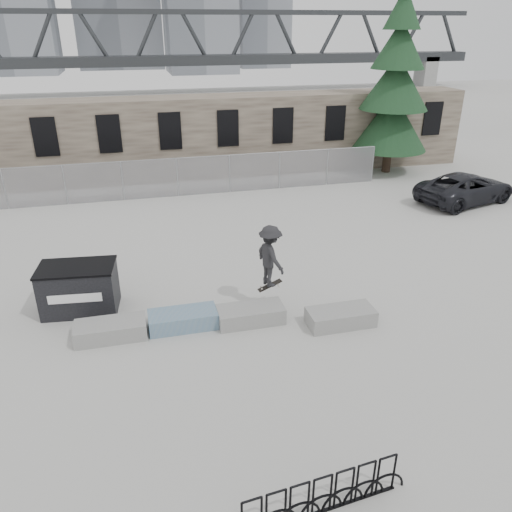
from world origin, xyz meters
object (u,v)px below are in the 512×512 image
at_px(spruce_tree, 395,87).
at_px(suv, 466,188).
at_px(bike_rack, 322,496).
at_px(planter_center_left, 183,319).
at_px(dumpster, 79,288).
at_px(planter_far_left, 111,329).
at_px(planter_center_right, 251,314).
at_px(skateboarder, 270,256).
at_px(planter_offset, 341,316).

xyz_separation_m(spruce_tree, suv, (1.11, -6.19, -4.18)).
bearing_deg(spruce_tree, suv, -79.78).
xyz_separation_m(bike_rack, suv, (13.35, 14.89, 0.30)).
xyz_separation_m(planter_center_left, dumpster, (-2.98, 1.77, 0.49)).
bearing_deg(suv, bike_rack, 122.93).
xyz_separation_m(planter_far_left, planter_center_right, (4.08, -0.16, 0.00)).
bearing_deg(suv, dumpster, 93.90).
relative_size(planter_center_left, suv, 0.38).
xyz_separation_m(planter_center_left, planter_center_right, (2.01, -0.22, 0.00)).
bearing_deg(dumpster, bike_rack, -55.08).
bearing_deg(skateboarder, dumpster, 61.78).
distance_m(bike_rack, skateboarder, 7.66).
distance_m(planter_far_left, planter_center_left, 2.07).
bearing_deg(dumpster, planter_center_left, -24.40).
relative_size(spruce_tree, suv, 2.16).
distance_m(bike_rack, suv, 20.00).
distance_m(dumpster, spruce_tree, 21.43).
distance_m(planter_offset, bike_rack, 6.51).
distance_m(planter_center_left, planter_offset, 4.70).
bearing_deg(dumpster, skateboarder, -5.09).
relative_size(dumpster, skateboarder, 1.14).
bearing_deg(suv, planter_center_right, 107.04).
relative_size(planter_far_left, planter_offset, 1.00).
relative_size(planter_center_right, dumpster, 0.82).
distance_m(dumpster, skateboarder, 6.01).
height_order(planter_far_left, planter_center_left, same).
distance_m(planter_center_right, spruce_tree, 19.32).
distance_m(planter_offset, spruce_tree, 18.48).
distance_m(planter_far_left, suv, 18.97).
distance_m(planter_far_left, spruce_tree, 21.97).
relative_size(planter_center_left, spruce_tree, 0.17).
distance_m(planter_center_left, suv, 17.09).
height_order(planter_far_left, planter_center_right, same).
relative_size(planter_far_left, dumpster, 0.82).
bearing_deg(bike_rack, skateboarder, 81.65).
distance_m(spruce_tree, skateboarder, 17.88).
xyz_separation_m(planter_center_left, spruce_tree, (13.97, 14.21, 4.65)).
height_order(planter_center_left, bike_rack, bike_rack).
bearing_deg(planter_center_right, planter_far_left, 177.73).
distance_m(planter_offset, dumpster, 8.07).
xyz_separation_m(planter_offset, skateboarder, (-1.75, 1.62, 1.45)).
bearing_deg(planter_far_left, spruce_tree, 41.66).
height_order(spruce_tree, suv, spruce_tree).
bearing_deg(skateboarder, planter_far_left, 80.83).
xyz_separation_m(planter_center_left, skateboarder, (2.83, 0.60, 1.45)).
height_order(planter_far_left, skateboarder, skateboarder).
bearing_deg(planter_far_left, planter_center_right, -2.27).
height_order(planter_center_left, planter_offset, same).
height_order(dumpster, bike_rack, dumpster).
distance_m(planter_far_left, dumpster, 2.10).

